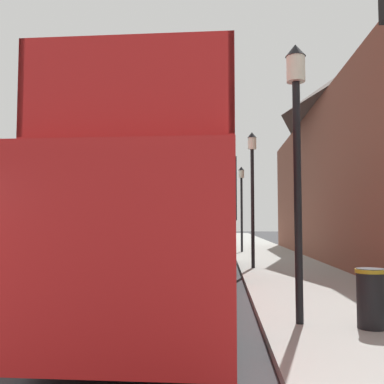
% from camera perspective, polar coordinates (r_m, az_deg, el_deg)
% --- Properties ---
extents(ground_plane, '(144.00, 144.00, 0.00)m').
position_cam_1_polar(ground_plane, '(24.23, -6.46, -8.22)').
color(ground_plane, '#333335').
extents(sidewalk, '(3.62, 108.00, 0.14)m').
position_cam_1_polar(sidewalk, '(21.00, 10.66, -8.66)').
color(sidewalk, '#999993').
rests_on(sidewalk, ground_plane).
extents(brick_terrace_rear, '(6.00, 23.70, 10.26)m').
position_cam_1_polar(brick_terrace_rear, '(24.11, 21.38, 4.22)').
color(brick_terrace_rear, brown).
rests_on(brick_terrace_rear, ground_plane).
extents(tour_bus, '(2.72, 10.88, 3.97)m').
position_cam_1_polar(tour_bus, '(10.08, -1.87, -4.30)').
color(tour_bus, red).
rests_on(tour_bus, ground_plane).
extents(parked_car_ahead_of_bus, '(1.86, 4.20, 1.46)m').
position_cam_1_polar(parked_car_ahead_of_bus, '(17.74, 2.41, -7.63)').
color(parked_car_ahead_of_bus, black).
rests_on(parked_car_ahead_of_bus, ground_plane).
extents(lamp_post_nearest, '(0.35, 0.35, 4.80)m').
position_cam_1_polar(lamp_post_nearest, '(8.02, 13.15, 7.80)').
color(lamp_post_nearest, black).
rests_on(lamp_post_nearest, sidewalk).
extents(lamp_post_second, '(0.35, 0.35, 5.14)m').
position_cam_1_polar(lamp_post_second, '(17.18, 7.67, 2.20)').
color(lamp_post_second, black).
rests_on(lamp_post_second, sidewalk).
extents(lamp_post_third, '(0.35, 0.35, 4.98)m').
position_cam_1_polar(lamp_post_third, '(26.43, 6.31, -0.16)').
color(lamp_post_third, black).
rests_on(lamp_post_third, sidewalk).
extents(litter_bin, '(0.48, 0.48, 0.95)m').
position_cam_1_polar(litter_bin, '(7.93, 21.76, -12.22)').
color(litter_bin, black).
rests_on(litter_bin, sidewalk).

